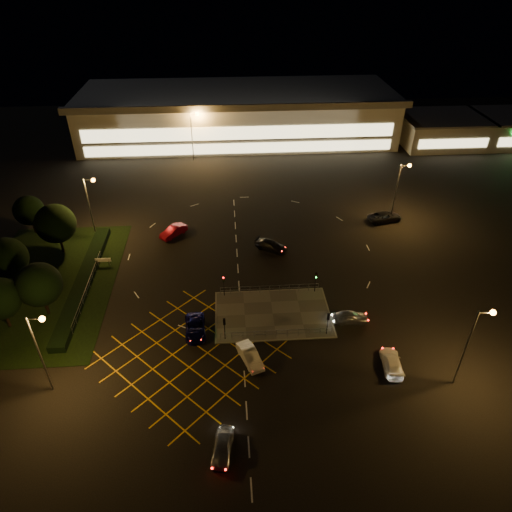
{
  "coord_description": "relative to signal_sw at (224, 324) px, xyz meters",
  "views": [
    {
      "loc": [
        -3.02,
        -44.59,
        38.41
      ],
      "look_at": [
        0.59,
        8.06,
        2.0
      ],
      "focal_mm": 32.0,
      "sensor_mm": 36.0,
      "label": 1
    }
  ],
  "objects": [
    {
      "name": "signal_se",
      "position": [
        12.0,
        0.0,
        0.0
      ],
      "size": [
        0.28,
        0.3,
        3.15
      ],
      "rotation": [
        0.0,
        0.0,
        3.14
      ],
      "color": "black",
      "rests_on": "pedestrian_island"
    },
    {
      "name": "streetlight_far_left",
      "position": [
        -5.56,
        53.99,
        4.2
      ],
      "size": [
        1.78,
        0.56,
        10.03
      ],
      "color": "slate",
      "rests_on": "ground"
    },
    {
      "name": "car_far_dkgrey",
      "position": [
        7.17,
        18.53,
        -1.64
      ],
      "size": [
        5.29,
        4.41,
        1.45
      ],
      "primitive_type": "imported",
      "rotation": [
        0.0,
        0.0,
        1.0
      ],
      "color": "black",
      "rests_on": "ground"
    },
    {
      "name": "car_near_silver",
      "position": [
        -0.4,
        -14.3,
        -1.64
      ],
      "size": [
        2.39,
        4.48,
        1.45
      ],
      "primitive_type": "imported",
      "rotation": [
        0.0,
        0.0,
        6.12
      ],
      "color": "silver",
      "rests_on": "ground"
    },
    {
      "name": "car_queue_white",
      "position": [
        2.72,
        -3.49,
        -1.62
      ],
      "size": [
        3.11,
        4.81,
        1.5
      ],
      "primitive_type": "imported",
      "rotation": [
        0.0,
        0.0,
        0.37
      ],
      "color": "silver",
      "rests_on": "ground"
    },
    {
      "name": "streetlight_ne",
      "position": [
        28.44,
        25.99,
        4.2
      ],
      "size": [
        1.78,
        0.56,
        10.03
      ],
      "color": "slate",
      "rests_on": "ground"
    },
    {
      "name": "streetlight_far_right",
      "position": [
        34.44,
        55.99,
        4.2
      ],
      "size": [
        1.78,
        0.56,
        10.03
      ],
      "color": "slate",
      "rests_on": "ground"
    },
    {
      "name": "grass_verge",
      "position": [
        -24.0,
        11.99,
        -2.33
      ],
      "size": [
        18.0,
        30.0,
        0.08
      ],
      "primitive_type": "cube",
      "color": "black",
      "rests_on": "ground"
    },
    {
      "name": "retail_unit_a",
      "position": [
        50.0,
        59.97,
        0.85
      ],
      "size": [
        18.8,
        14.8,
        6.35
      ],
      "color": "beige",
      "rests_on": "ground"
    },
    {
      "name": "hedge",
      "position": [
        -19.0,
        11.99,
        -1.87
      ],
      "size": [
        2.0,
        26.0,
        1.0
      ],
      "primitive_type": "cube",
      "color": "black",
      "rests_on": "ground"
    },
    {
      "name": "streetlight_sw",
      "position": [
        -17.56,
        -6.01,
        4.2
      ],
      "size": [
        1.78,
        0.56,
        10.03
      ],
      "color": "slate",
      "rests_on": "ground"
    },
    {
      "name": "tree_d",
      "position": [
        -30.0,
        25.99,
        1.65
      ],
      "size": [
        4.68,
        4.68,
        6.37
      ],
      "color": "black",
      "rests_on": "ground"
    },
    {
      "name": "retail_unit_b",
      "position": [
        66.0,
        59.95,
        0.85
      ],
      "size": [
        14.8,
        14.8,
        6.35
      ],
      "color": "beige",
      "rests_on": "ground"
    },
    {
      "name": "car_left_blue",
      "position": [
        -3.5,
        1.45,
        -1.65
      ],
      "size": [
        2.71,
        5.29,
        1.43
      ],
      "primitive_type": "imported",
      "rotation": [
        0.0,
        0.0,
        0.07
      ],
      "color": "#0B0A41",
      "rests_on": "ground"
    },
    {
      "name": "signal_nw",
      "position": [
        0.0,
        7.99,
        0.0
      ],
      "size": [
        0.28,
        0.3,
        3.15
      ],
      "color": "black",
      "rests_on": "pedestrian_island"
    },
    {
      "name": "car_right_silver",
      "position": [
        15.28,
        2.01,
        -1.63
      ],
      "size": [
        4.4,
        1.89,
        1.48
      ],
      "primitive_type": "imported",
      "rotation": [
        0.0,
        0.0,
        1.54
      ],
      "color": "#A1A4A8",
      "rests_on": "ground"
    },
    {
      "name": "signal_sw",
      "position": [
        0.0,
        0.0,
        0.0
      ],
      "size": [
        0.28,
        0.3,
        3.15
      ],
      "rotation": [
        0.0,
        0.0,
        3.14
      ],
      "color": "black",
      "rests_on": "pedestrian_island"
    },
    {
      "name": "car_circ_red",
      "position": [
        -7.83,
        23.6,
        -1.59
      ],
      "size": [
        4.44,
        4.6,
        1.56
      ],
      "primitive_type": "imported",
      "rotation": [
        0.0,
        0.0,
        5.53
      ],
      "color": "maroon",
      "rests_on": "ground"
    },
    {
      "name": "streetlight_se",
      "position": [
        24.44,
        -8.01,
        4.2
      ],
      "size": [
        1.78,
        0.56,
        10.03
      ],
      "color": "slate",
      "rests_on": "ground"
    },
    {
      "name": "tree_e",
      "position": [
        -22.0,
        5.99,
        2.28
      ],
      "size": [
        5.4,
        5.4,
        7.35
      ],
      "color": "black",
      "rests_on": "ground"
    },
    {
      "name": "pedestrian_island",
      "position": [
        6.0,
        3.99,
        -2.31
      ],
      "size": [
        14.0,
        9.0,
        0.12
      ],
      "primitive_type": "cube",
      "color": "#4C4944",
      "rests_on": "ground"
    },
    {
      "name": "signal_ne",
      "position": [
        12.0,
        7.99,
        0.0
      ],
      "size": [
        0.28,
        0.3,
        3.15
      ],
      "color": "black",
      "rests_on": "pedestrian_island"
    },
    {
      "name": "ground",
      "position": [
        4.0,
        5.99,
        -2.37
      ],
      "size": [
        180.0,
        180.0,
        0.0
      ],
      "primitive_type": "plane",
      "color": "black",
      "rests_on": "ground"
    },
    {
      "name": "supermarket",
      "position": [
        4.0,
        67.95,
        2.95
      ],
      "size": [
        72.0,
        26.5,
        10.5
      ],
      "color": "beige",
      "rests_on": "ground"
    },
    {
      "name": "tree_c",
      "position": [
        -24.0,
        19.99,
        2.59
      ],
      "size": [
        5.76,
        5.76,
        7.84
      ],
      "color": "black",
      "rests_on": "ground"
    },
    {
      "name": "streetlight_nw",
      "position": [
        -19.56,
        23.99,
        4.2
      ],
      "size": [
        1.78,
        0.56,
        10.03
      ],
      "color": "slate",
      "rests_on": "ground"
    },
    {
      "name": "car_east_grey",
      "position": [
        26.87,
        25.83,
        -1.58
      ],
      "size": [
        6.08,
        3.82,
        1.57
      ],
      "primitive_type": "imported",
      "rotation": [
        0.0,
        0.0,
        1.8
      ],
      "color": "black",
      "rests_on": "ground"
    },
    {
      "name": "car_approach_white",
      "position": [
        18.08,
        -5.46,
        -1.67
      ],
      "size": [
        2.45,
        5.01,
        1.4
      ],
      "primitive_type": "imported",
      "rotation": [
        0.0,
        0.0,
        3.04
      ],
      "color": "silver",
      "rests_on": "ground"
    },
    {
      "name": "tree_b",
      "position": [
        -28.0,
        11.99,
        2.28
      ],
      "size": [
        5.4,
        5.4,
        7.35
      ],
      "color": "black",
      "rests_on": "ground"
    }
  ]
}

